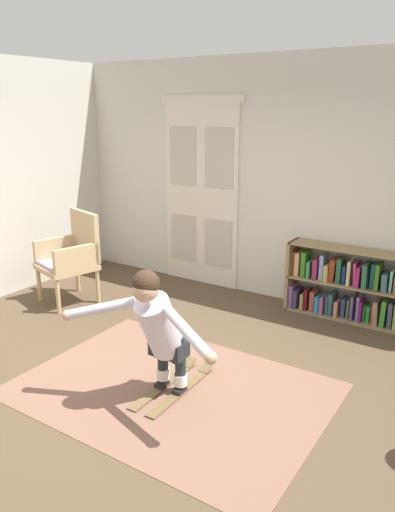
{
  "coord_description": "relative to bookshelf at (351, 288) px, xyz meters",
  "views": [
    {
      "loc": [
        2.32,
        -2.89,
        2.29
      ],
      "look_at": [
        0.07,
        0.6,
        1.05
      ],
      "focal_mm": 34.72,
      "sensor_mm": 36.0,
      "label": 1
    }
  ],
  "objects": [
    {
      "name": "ground_plane",
      "position": [
        -0.94,
        -2.39,
        -0.37
      ],
      "size": [
        7.2,
        7.2,
        0.0
      ],
      "primitive_type": "plane",
      "color": "#4F3E2C"
    },
    {
      "name": "back_wall",
      "position": [
        -0.94,
        0.21,
        1.08
      ],
      "size": [
        6.0,
        0.1,
        2.9
      ],
      "primitive_type": "cube",
      "color": "beige",
      "rests_on": "ground"
    },
    {
      "name": "double_door",
      "position": [
        -2.08,
        0.15,
        0.86
      ],
      "size": [
        1.22,
        0.05,
        2.45
      ],
      "color": "beige",
      "rests_on": "ground"
    },
    {
      "name": "rug",
      "position": [
        -0.81,
        -2.29,
        -0.36
      ],
      "size": [
        2.55,
        1.83,
        0.01
      ],
      "primitive_type": "cube",
      "color": "brown",
      "rests_on": "ground"
    },
    {
      "name": "bookshelf",
      "position": [
        0.0,
        0.0,
        0.0
      ],
      "size": [
        1.48,
        0.3,
        0.82
      ],
      "color": "olive",
      "rests_on": "ground"
    },
    {
      "name": "wicker_chair",
      "position": [
        -3.03,
        -1.28,
        0.22
      ],
      "size": [
        0.74,
        0.74,
        1.1
      ],
      "color": "tan",
      "rests_on": "ground"
    },
    {
      "name": "skis_pair",
      "position": [
        -0.81,
        -2.26,
        -0.34
      ],
      "size": [
        0.28,
        0.9,
        0.07
      ],
      "color": "brown",
      "rests_on": "rug"
    },
    {
      "name": "person_skier",
      "position": [
        -0.81,
        -2.47,
        0.3
      ],
      "size": [
        1.42,
        0.64,
        1.08
      ],
      "color": "white",
      "rests_on": "skis_pair"
    }
  ]
}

